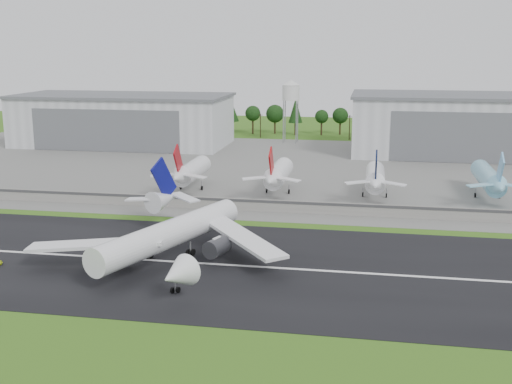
% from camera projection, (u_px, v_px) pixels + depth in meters
% --- Properties ---
extents(ground, '(600.00, 600.00, 0.00)m').
position_uv_depth(ground, '(195.00, 281.00, 124.79)').
color(ground, '#306618').
rests_on(ground, ground).
extents(runway, '(320.00, 60.00, 0.10)m').
position_uv_depth(runway, '(208.00, 264.00, 134.37)').
color(runway, black).
rests_on(runway, ground).
extents(runway_centerline, '(220.00, 1.00, 0.02)m').
position_uv_depth(runway_centerline, '(208.00, 264.00, 134.36)').
color(runway_centerline, white).
rests_on(runway_centerline, runway).
extents(apron, '(320.00, 150.00, 0.10)m').
position_uv_depth(apron, '(281.00, 168.00, 239.89)').
color(apron, slate).
rests_on(apron, ground).
extents(blast_fence, '(240.00, 0.61, 3.50)m').
position_uv_depth(blast_fence, '(249.00, 205.00, 177.14)').
color(blast_fence, gray).
rests_on(blast_fence, ground).
extents(hangar_west, '(97.00, 44.00, 23.20)m').
position_uv_depth(hangar_west, '(123.00, 120.00, 294.35)').
color(hangar_west, silver).
rests_on(hangar_west, ground).
extents(hangar_east, '(102.00, 47.00, 25.20)m').
position_uv_depth(hangar_east, '(475.00, 125.00, 267.11)').
color(hangar_east, silver).
rests_on(hangar_east, ground).
extents(water_tower, '(8.40, 8.40, 29.40)m').
position_uv_depth(water_tower, '(291.00, 90.00, 297.67)').
color(water_tower, '#99999E').
rests_on(water_tower, ground).
extents(utility_poles, '(230.00, 3.00, 12.00)m').
position_uv_depth(utility_poles, '(304.00, 139.00, 316.64)').
color(utility_poles, black).
rests_on(utility_poles, ground).
extents(treeline, '(320.00, 16.00, 22.00)m').
position_uv_depth(treeline, '(307.00, 135.00, 331.03)').
color(treeline, black).
rests_on(treeline, ground).
extents(main_airliner, '(53.64, 57.39, 18.17)m').
position_uv_depth(main_airliner, '(170.00, 240.00, 134.30)').
color(main_airliner, white).
rests_on(main_airliner, runway).
extents(parked_jet_red_a, '(7.36, 31.29, 16.75)m').
position_uv_depth(parked_jet_red_a, '(190.00, 172.00, 200.86)').
color(parked_jet_red_a, silver).
rests_on(parked_jet_red_a, ground).
extents(parked_jet_red_b, '(7.36, 31.29, 16.82)m').
position_uv_depth(parked_jet_red_b, '(277.00, 174.00, 196.02)').
color(parked_jet_red_b, white).
rests_on(parked_jet_red_b, ground).
extents(parked_jet_navy, '(7.36, 31.29, 16.70)m').
position_uv_depth(parked_jet_navy, '(375.00, 178.00, 190.88)').
color(parked_jet_navy, white).
rests_on(parked_jet_navy, ground).
extents(parked_jet_skyblue, '(7.36, 37.29, 16.76)m').
position_uv_depth(parked_jet_skyblue, '(490.00, 179.00, 189.86)').
color(parked_jet_skyblue, '#84CAE5').
rests_on(parked_jet_skyblue, ground).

